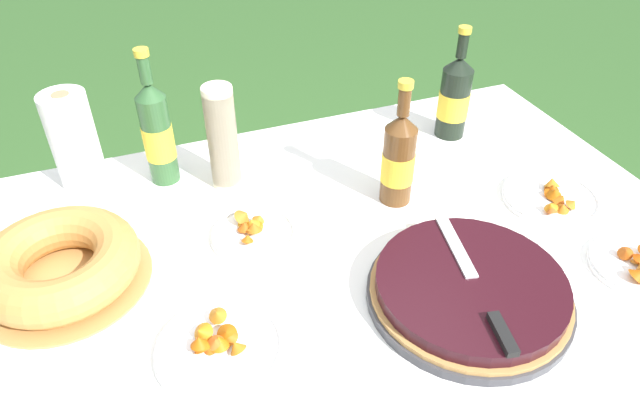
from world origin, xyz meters
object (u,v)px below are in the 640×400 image
at_px(snack_plate_right, 639,264).
at_px(paper_towel_roll, 74,140).
at_px(berry_tart, 470,290).
at_px(cider_bottle_amber, 398,159).
at_px(snack_plate_near, 219,346).
at_px(serving_knife, 478,288).
at_px(snack_plate_left, 553,198).
at_px(juice_bottle_red, 454,97).
at_px(cider_bottle_green, 157,133).
at_px(snack_plate_far, 253,232).
at_px(cup_stack, 222,138).
at_px(bundt_cake, 60,264).

xyz_separation_m(snack_plate_right, paper_towel_roll, (-1.06, 0.74, 0.11)).
relative_size(berry_tart, cider_bottle_amber, 1.28).
xyz_separation_m(snack_plate_near, paper_towel_roll, (-0.20, 0.63, 0.11)).
bearing_deg(serving_knife, snack_plate_right, -81.63).
bearing_deg(snack_plate_left, snack_plate_right, -86.32).
distance_m(juice_bottle_red, paper_towel_roll, 0.99).
height_order(cider_bottle_green, snack_plate_far, cider_bottle_green).
distance_m(berry_tart, snack_plate_near, 0.49).
height_order(cider_bottle_amber, snack_plate_near, cider_bottle_amber).
height_order(snack_plate_near, paper_towel_roll, paper_towel_roll).
bearing_deg(snack_plate_far, snack_plate_left, -10.59).
bearing_deg(snack_plate_right, cider_bottle_green, 142.05).
bearing_deg(snack_plate_far, serving_knife, -46.94).
bearing_deg(snack_plate_far, cider_bottle_amber, 2.10).
xyz_separation_m(cup_stack, cider_bottle_green, (-0.14, 0.08, 0.00)).
bearing_deg(snack_plate_far, cup_stack, 91.79).
height_order(cup_stack, snack_plate_left, cup_stack).
xyz_separation_m(berry_tart, serving_knife, (-0.01, -0.03, 0.04)).
distance_m(cider_bottle_green, snack_plate_far, 0.35).
bearing_deg(cup_stack, berry_tart, -57.52).
relative_size(bundt_cake, snack_plate_left, 1.51).
bearing_deg(snack_plate_left, juice_bottle_red, 100.32).
distance_m(bundt_cake, snack_plate_left, 1.11).
relative_size(cider_bottle_green, snack_plate_far, 1.80).
height_order(serving_knife, snack_plate_near, serving_knife).
bearing_deg(paper_towel_roll, berry_tart, -45.15).
bearing_deg(serving_knife, juice_bottle_red, -15.26).
relative_size(berry_tart, cup_stack, 1.50).
distance_m(juice_bottle_red, snack_plate_left, 0.39).
relative_size(bundt_cake, paper_towel_roll, 1.42).
relative_size(berry_tart, bundt_cake, 1.16).
relative_size(serving_knife, bundt_cake, 1.08).
bearing_deg(juice_bottle_red, snack_plate_far, -159.99).
bearing_deg(cup_stack, paper_towel_roll, 157.75).
bearing_deg(snack_plate_right, paper_towel_roll, 145.22).
bearing_deg(juice_bottle_red, snack_plate_left, -79.68).
relative_size(berry_tart, snack_plate_left, 1.75).
bearing_deg(snack_plate_right, snack_plate_near, 173.13).
bearing_deg(serving_knife, snack_plate_left, -46.43).
height_order(berry_tart, snack_plate_left, berry_tart).
height_order(snack_plate_left, paper_towel_roll, paper_towel_roll).
height_order(serving_knife, snack_plate_left, serving_knife).
bearing_deg(paper_towel_roll, cider_bottle_green, -16.98).
bearing_deg(snack_plate_left, snack_plate_far, 169.41).
xyz_separation_m(cup_stack, snack_plate_far, (0.01, -0.22, -0.12)).
relative_size(cup_stack, cider_bottle_amber, 0.86).
bearing_deg(cup_stack, cider_bottle_amber, -29.32).
relative_size(cider_bottle_amber, paper_towel_roll, 1.27).
distance_m(berry_tart, serving_knife, 0.05).
relative_size(cup_stack, snack_plate_left, 1.17).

